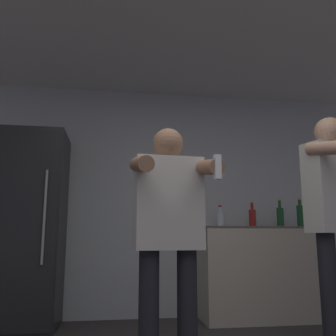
{
  "coord_description": "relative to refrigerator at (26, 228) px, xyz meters",
  "views": [
    {
      "loc": [
        -0.47,
        -1.4,
        0.85
      ],
      "look_at": [
        -0.12,
        0.96,
        1.3
      ],
      "focal_mm": 40.0,
      "sensor_mm": 36.0,
      "label": 1
    }
  ],
  "objects": [
    {
      "name": "bottle_red_label",
      "position": [
        2.92,
        0.07,
        0.15
      ],
      "size": [
        0.08,
        0.08,
        0.33
      ],
      "color": "#194723",
      "rests_on": "counter"
    },
    {
      "name": "bottle_clear_vodka",
      "position": [
        2.36,
        0.07,
        0.13
      ],
      "size": [
        0.08,
        0.08,
        0.27
      ],
      "color": "maroon",
      "rests_on": "counter"
    },
    {
      "name": "bottle_amber_bourbon",
      "position": [
        2.68,
        0.07,
        0.14
      ],
      "size": [
        0.08,
        0.08,
        0.32
      ],
      "color": "#194723",
      "rests_on": "counter"
    },
    {
      "name": "refrigerator",
      "position": [
        0.0,
        0.0,
        0.0
      ],
      "size": [
        0.7,
        0.68,
        1.9
      ],
      "color": "#262628",
      "rests_on": "ground_plane"
    },
    {
      "name": "counter",
      "position": [
        2.42,
        0.06,
        -0.46
      ],
      "size": [
        1.32,
        0.56,
        0.97
      ],
      "color": "#BCB29E",
      "rests_on": "ground_plane"
    },
    {
      "name": "person_woman_foreground",
      "position": [
        1.19,
        -1.54,
        -0.02
      ],
      "size": [
        0.53,
        0.5,
        1.56
      ],
      "color": "black",
      "rests_on": "ground_plane"
    },
    {
      "name": "bottle_green_wine",
      "position": [
        1.99,
        0.07,
        0.11
      ],
      "size": [
        0.09,
        0.09,
        0.24
      ],
      "color": "silver",
      "rests_on": "counter"
    },
    {
      "name": "wall_back",
      "position": [
        1.3,
        0.35,
        0.33
      ],
      "size": [
        7.0,
        0.06,
        2.55
      ],
      "color": "#B2B7BC",
      "rests_on": "ground_plane"
    },
    {
      "name": "ceiling_slab",
      "position": [
        1.3,
        -1.08,
        1.63
      ],
      "size": [
        7.0,
        3.32,
        0.05
      ],
      "color": "silver",
      "rests_on": "wall_back"
    }
  ]
}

